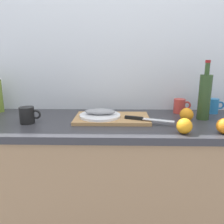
{
  "coord_description": "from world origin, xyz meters",
  "views": [
    {
      "loc": [
        -0.01,
        -1.35,
        1.29
      ],
      "look_at": [
        -0.04,
        0.02,
        0.95
      ],
      "focal_mm": 36.69,
      "sensor_mm": 36.0,
      "label": 1
    }
  ],
  "objects": [
    {
      "name": "orange_1",
      "position": [
        0.33,
        -0.23,
        0.94
      ],
      "size": [
        0.08,
        0.08,
        0.08
      ],
      "primitive_type": "sphere",
      "color": "orange",
      "rests_on": "kitchen_counter"
    },
    {
      "name": "coffee_mug_2",
      "position": [
        -0.54,
        -0.06,
        0.95
      ],
      "size": [
        0.13,
        0.09,
        0.1
      ],
      "color": "black",
      "rests_on": "kitchen_counter"
    },
    {
      "name": "coffee_mug_1",
      "position": [
        0.65,
        0.2,
        0.95
      ],
      "size": [
        0.11,
        0.07,
        0.1
      ],
      "color": "#2672B2",
      "rests_on": "kitchen_counter"
    },
    {
      "name": "white_plate",
      "position": [
        -0.12,
        0.02,
        0.93
      ],
      "size": [
        0.25,
        0.25,
        0.01
      ],
      "primitive_type": "cylinder",
      "color": "white",
      "rests_on": "cutting_board"
    },
    {
      "name": "back_wall",
      "position": [
        0.0,
        0.33,
        1.25
      ],
      "size": [
        3.2,
        0.05,
        2.5
      ],
      "primitive_type": "cube",
      "color": "silver",
      "rests_on": "ground_plane"
    },
    {
      "name": "kitchen_counter",
      "position": [
        0.0,
        0.0,
        0.45
      ],
      "size": [
        2.0,
        0.6,
        0.9
      ],
      "color": "#9E7A56",
      "rests_on": "ground_plane"
    },
    {
      "name": "cutting_board",
      "position": [
        -0.04,
        0.02,
        0.91
      ],
      "size": [
        0.46,
        0.27,
        0.02
      ],
      "primitive_type": "cube",
      "color": "tan",
      "rests_on": "kitchen_counter"
    },
    {
      "name": "orange_0",
      "position": [
        0.41,
        -0.0,
        0.94
      ],
      "size": [
        0.08,
        0.08,
        0.08
      ],
      "primitive_type": "sphere",
      "color": "orange",
      "rests_on": "kitchen_counter"
    },
    {
      "name": "fish_fillet",
      "position": [
        -0.12,
        0.02,
        0.95
      ],
      "size": [
        0.19,
        0.08,
        0.04
      ],
      "primitive_type": "ellipsoid",
      "color": "gray",
      "rests_on": "white_plate"
    },
    {
      "name": "wine_bottle",
      "position": [
        0.53,
        0.05,
        1.05
      ],
      "size": [
        0.07,
        0.07,
        0.36
      ],
      "color": "#2D4723",
      "rests_on": "kitchen_counter"
    },
    {
      "name": "coffee_mug_0",
      "position": [
        0.42,
        0.21,
        0.95
      ],
      "size": [
        0.12,
        0.08,
        0.1
      ],
      "color": "#CC3F38",
      "rests_on": "kitchen_counter"
    },
    {
      "name": "chef_knife",
      "position": [
        0.14,
        -0.05,
        0.93
      ],
      "size": [
        0.28,
        0.12,
        0.02
      ],
      "rotation": [
        0.0,
        0.0,
        -0.34
      ],
      "color": "silver",
      "rests_on": "cutting_board"
    },
    {
      "name": "orange_2",
      "position": [
        0.54,
        -0.22,
        0.94
      ],
      "size": [
        0.08,
        0.08,
        0.08
      ],
      "primitive_type": "sphere",
      "color": "orange",
      "rests_on": "kitchen_counter"
    }
  ]
}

